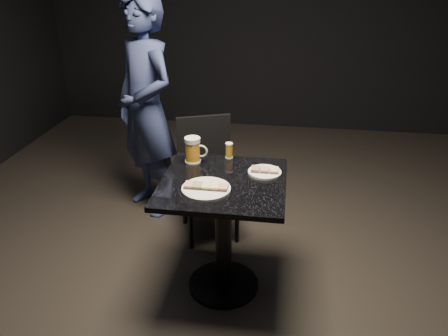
% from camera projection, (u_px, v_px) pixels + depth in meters
% --- Properties ---
extents(floor, '(6.00, 6.00, 0.00)m').
position_uv_depth(floor, '(224.00, 285.00, 2.78)').
color(floor, black).
rests_on(floor, ground).
extents(plate_large, '(0.27, 0.27, 0.01)m').
position_uv_depth(plate_large, '(206.00, 189.00, 2.35)').
color(plate_large, white).
rests_on(plate_large, table).
extents(plate_small, '(0.19, 0.19, 0.01)m').
position_uv_depth(plate_small, '(265.00, 172.00, 2.53)').
color(plate_small, white).
rests_on(plate_small, table).
extents(patron, '(0.73, 0.71, 1.69)m').
position_uv_depth(patron, '(146.00, 109.00, 3.31)').
color(patron, navy).
rests_on(patron, floor).
extents(table, '(0.70, 0.70, 0.75)m').
position_uv_depth(table, '(223.00, 217.00, 2.56)').
color(table, black).
rests_on(table, floor).
extents(beer_mug, '(0.14, 0.10, 0.16)m').
position_uv_depth(beer_mug, '(193.00, 150.00, 2.65)').
color(beer_mug, silver).
rests_on(beer_mug, table).
extents(beer_tumbler, '(0.05, 0.05, 0.10)m').
position_uv_depth(beer_tumbler, '(229.00, 150.00, 2.71)').
color(beer_tumbler, silver).
rests_on(beer_tumbler, table).
extents(chair, '(0.51, 0.51, 0.87)m').
position_uv_depth(chair, '(207.00, 169.00, 3.16)').
color(chair, black).
rests_on(chair, floor).
extents(canapes_on_plate_large, '(0.24, 0.07, 0.02)m').
position_uv_depth(canapes_on_plate_large, '(206.00, 186.00, 2.34)').
color(canapes_on_plate_large, '#4C3521').
rests_on(canapes_on_plate_large, plate_large).
extents(canapes_on_plate_small, '(0.16, 0.07, 0.02)m').
position_uv_depth(canapes_on_plate_small, '(265.00, 170.00, 2.53)').
color(canapes_on_plate_small, '#4C3521').
rests_on(canapes_on_plate_small, plate_small).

